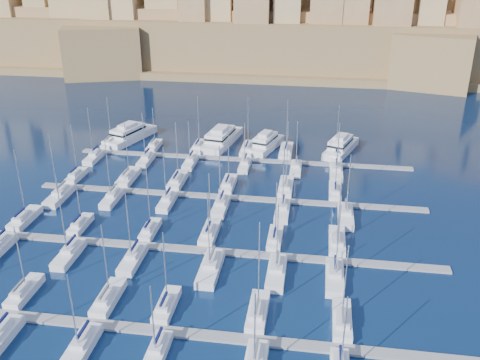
% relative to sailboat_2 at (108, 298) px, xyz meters
% --- Properties ---
extents(ground, '(600.00, 600.00, 0.00)m').
position_rel_sailboat_2_xyz_m(ground, '(11.63, 28.56, -0.74)').
color(ground, black).
rests_on(ground, ground).
extents(pontoon_near, '(84.00, 2.00, 0.40)m').
position_rel_sailboat_2_xyz_m(pontoon_near, '(11.63, -5.44, -0.54)').
color(pontoon_near, slate).
rests_on(pontoon_near, ground).
extents(pontoon_mid_near, '(84.00, 2.00, 0.40)m').
position_rel_sailboat_2_xyz_m(pontoon_mid_near, '(11.63, 16.56, -0.54)').
color(pontoon_mid_near, slate).
rests_on(pontoon_mid_near, ground).
extents(pontoon_mid_far, '(84.00, 2.00, 0.40)m').
position_rel_sailboat_2_xyz_m(pontoon_mid_far, '(11.63, 38.56, -0.54)').
color(pontoon_mid_far, slate).
rests_on(pontoon_mid_far, ground).
extents(pontoon_far, '(84.00, 2.00, 0.40)m').
position_rel_sailboat_2_xyz_m(pontoon_far, '(11.63, 60.56, -0.54)').
color(pontoon_far, slate).
rests_on(pontoon_far, ground).
extents(sailboat_1, '(2.54, 8.46, 12.22)m').
position_rel_sailboat_2_xyz_m(sailboat_1, '(-13.55, -0.32, -0.02)').
color(sailboat_1, silver).
rests_on(sailboat_1, ground).
extents(sailboat_2, '(2.74, 9.12, 13.48)m').
position_rel_sailboat_2_xyz_m(sailboat_2, '(0.00, 0.00, 0.00)').
color(sailboat_2, silver).
rests_on(sailboat_2, ground).
extents(sailboat_3, '(2.52, 8.39, 13.25)m').
position_rel_sailboat_2_xyz_m(sailboat_3, '(9.29, -0.36, -0.01)').
color(sailboat_3, silver).
rests_on(sailboat_3, ground).
extents(sailboat_4, '(2.78, 9.26, 15.74)m').
position_rel_sailboat_2_xyz_m(sailboat_4, '(23.00, 0.07, 0.02)').
color(sailboat_4, silver).
rests_on(sailboat_4, ground).
extents(sailboat_5, '(2.70, 9.00, 13.22)m').
position_rel_sailboat_2_xyz_m(sailboat_5, '(35.20, -0.06, -0.00)').
color(sailboat_5, silver).
rests_on(sailboat_5, ground).
extents(sailboat_8, '(2.77, 9.22, 13.07)m').
position_rel_sailboat_2_xyz_m(sailboat_8, '(0.40, -10.94, -0.00)').
color(sailboat_8, silver).
rests_on(sailboat_8, ground).
extents(sailboat_9, '(2.40, 8.00, 11.99)m').
position_rel_sailboat_2_xyz_m(sailboat_9, '(10.79, -10.34, -0.02)').
color(sailboat_9, silver).
rests_on(sailboat_9, ground).
extents(sailboat_12, '(2.80, 9.32, 15.35)m').
position_rel_sailboat_2_xyz_m(sailboat_12, '(-25.84, 22.10, 0.02)').
color(sailboat_12, silver).
rests_on(sailboat_12, ground).
extents(sailboat_13, '(2.33, 7.77, 10.62)m').
position_rel_sailboat_2_xyz_m(sailboat_13, '(-13.92, 21.34, -0.04)').
color(sailboat_13, silver).
rests_on(sailboat_13, ground).
extents(sailboat_14, '(2.35, 7.83, 13.70)m').
position_rel_sailboat_2_xyz_m(sailboat_14, '(-0.06, 21.37, -0.00)').
color(sailboat_14, silver).
rests_on(sailboat_14, ground).
extents(sailboat_15, '(2.76, 9.21, 12.90)m').
position_rel_sailboat_2_xyz_m(sailboat_15, '(11.33, 22.05, -0.00)').
color(sailboat_15, silver).
rests_on(sailboat_15, ground).
extents(sailboat_16, '(2.53, 8.42, 12.09)m').
position_rel_sailboat_2_xyz_m(sailboat_16, '(23.58, 21.66, -0.02)').
color(sailboat_16, silver).
rests_on(sailboat_16, ground).
extents(sailboat_17, '(2.92, 9.72, 13.31)m').
position_rel_sailboat_2_xyz_m(sailboat_17, '(34.82, 22.29, 0.00)').
color(sailboat_17, silver).
rests_on(sailboat_17, ground).
extents(sailboat_19, '(2.75, 9.16, 15.71)m').
position_rel_sailboat_2_xyz_m(sailboat_19, '(-11.45, 11.09, 0.02)').
color(sailboat_19, silver).
rests_on(sailboat_19, ground).
extents(sailboat_20, '(2.73, 9.12, 14.50)m').
position_rel_sailboat_2_xyz_m(sailboat_20, '(0.10, 11.11, 0.01)').
color(sailboat_20, silver).
rests_on(sailboat_20, ground).
extents(sailboat_21, '(3.18, 10.59, 15.26)m').
position_rel_sailboat_2_xyz_m(sailboat_21, '(13.84, 10.39, 0.03)').
color(sailboat_21, silver).
rests_on(sailboat_21, ground).
extents(sailboat_22, '(2.95, 9.83, 13.88)m').
position_rel_sailboat_2_xyz_m(sailboat_22, '(24.82, 10.76, 0.01)').
color(sailboat_22, silver).
rests_on(sailboat_22, ground).
extents(sailboat_23, '(2.91, 9.70, 14.42)m').
position_rel_sailboat_2_xyz_m(sailboat_23, '(34.28, 10.83, 0.01)').
color(sailboat_23, silver).
rests_on(sailboat_23, ground).
extents(sailboat_24, '(2.40, 7.99, 13.44)m').
position_rel_sailboat_2_xyz_m(sailboat_24, '(-24.67, 43.45, -0.01)').
color(sailboat_24, silver).
rests_on(sailboat_24, ground).
extents(sailboat_25, '(2.99, 9.97, 13.95)m').
position_rel_sailboat_2_xyz_m(sailboat_25, '(-12.44, 44.42, 0.01)').
color(sailboat_25, silver).
rests_on(sailboat_25, ground).
extents(sailboat_26, '(2.91, 9.71, 14.69)m').
position_rel_sailboat_2_xyz_m(sailboat_26, '(-0.69, 44.29, 0.02)').
color(sailboat_26, silver).
rests_on(sailboat_26, ground).
extents(sailboat_27, '(2.76, 9.20, 13.96)m').
position_rel_sailboat_2_xyz_m(sailboat_27, '(11.10, 44.04, 0.00)').
color(sailboat_27, silver).
rests_on(sailboat_27, ground).
extents(sailboat_28, '(2.99, 9.95, 16.03)m').
position_rel_sailboat_2_xyz_m(sailboat_28, '(23.94, 44.41, 0.03)').
color(sailboat_28, silver).
rests_on(sailboat_28, ground).
extents(sailboat_29, '(2.56, 8.54, 12.47)m').
position_rel_sailboat_2_xyz_m(sailboat_29, '(34.69, 43.72, -0.01)').
color(sailboat_29, silver).
rests_on(sailboat_29, ground).
extents(sailboat_30, '(2.96, 9.86, 15.52)m').
position_rel_sailboat_2_xyz_m(sailboat_30, '(-23.69, 32.75, 0.02)').
color(sailboat_30, silver).
rests_on(sailboat_30, ground).
extents(sailboat_31, '(2.58, 8.60, 14.43)m').
position_rel_sailboat_2_xyz_m(sailboat_31, '(-12.14, 33.37, 0.01)').
color(sailboat_31, silver).
rests_on(sailboat_31, ground).
extents(sailboat_32, '(2.51, 8.36, 13.37)m').
position_rel_sailboat_2_xyz_m(sailboat_32, '(-0.12, 33.48, -0.01)').
color(sailboat_32, silver).
rests_on(sailboat_32, ground).
extents(sailboat_33, '(2.77, 9.23, 14.44)m').
position_rel_sailboat_2_xyz_m(sailboat_33, '(11.38, 33.06, 0.01)').
color(sailboat_33, silver).
rests_on(sailboat_33, ground).
extents(sailboat_34, '(2.75, 9.18, 14.81)m').
position_rel_sailboat_2_xyz_m(sailboat_34, '(24.09, 33.08, 0.01)').
color(sailboat_34, silver).
rests_on(sailboat_34, ground).
extents(sailboat_35, '(3.01, 10.04, 14.27)m').
position_rel_sailboat_2_xyz_m(sailboat_35, '(36.64, 32.66, 0.02)').
color(sailboat_35, silver).
rests_on(sailboat_35, ground).
extents(sailboat_36, '(2.60, 8.67, 13.60)m').
position_rel_sailboat_2_xyz_m(sailboat_36, '(-24.98, 65.78, -0.00)').
color(sailboat_36, silver).
rests_on(sailboat_36, ground).
extents(sailboat_37, '(2.40, 8.01, 11.36)m').
position_rel_sailboat_2_xyz_m(sailboat_37, '(-12.61, 65.46, -0.03)').
color(sailboat_37, silver).
rests_on(sailboat_37, ground).
extents(sailboat_38, '(2.86, 9.52, 14.61)m').
position_rel_sailboat_2_xyz_m(sailboat_38, '(-0.69, 66.20, 0.01)').
color(sailboat_38, silver).
rests_on(sailboat_38, ground).
extents(sailboat_39, '(3.10, 10.33, 14.89)m').
position_rel_sailboat_2_xyz_m(sailboat_39, '(12.34, 66.60, 0.02)').
color(sailboat_39, silver).
rests_on(sailboat_39, ground).
extents(sailboat_40, '(3.16, 10.52, 14.51)m').
position_rel_sailboat_2_xyz_m(sailboat_40, '(22.42, 66.69, 0.02)').
color(sailboat_40, silver).
rests_on(sailboat_40, ground).
extents(sailboat_41, '(2.73, 9.10, 13.93)m').
position_rel_sailboat_2_xyz_m(sailboat_41, '(35.16, 65.99, 0.00)').
color(sailboat_41, silver).
rests_on(sailboat_41, ground).
extents(sailboat_42, '(2.62, 8.73, 14.03)m').
position_rel_sailboat_2_xyz_m(sailboat_42, '(-25.25, 55.30, 0.00)').
color(sailboat_42, silver).
rests_on(sailboat_42, ground).
extents(sailboat_43, '(2.55, 8.51, 13.35)m').
position_rel_sailboat_2_xyz_m(sailboat_43, '(-11.68, 55.41, -0.01)').
color(sailboat_43, silver).
rests_on(sailboat_43, ground).
extents(sailboat_44, '(2.49, 8.28, 11.78)m').
position_rel_sailboat_2_xyz_m(sailboat_44, '(-0.39, 55.52, -0.02)').
color(sailboat_44, silver).
rests_on(sailboat_44, ground).
extents(sailboat_45, '(2.40, 8.01, 11.95)m').
position_rel_sailboat_2_xyz_m(sailboat_45, '(13.17, 55.66, -0.02)').
color(sailboat_45, silver).
rests_on(sailboat_45, ground).
extents(sailboat_46, '(2.59, 8.62, 13.07)m').
position_rel_sailboat_2_xyz_m(sailboat_46, '(25.57, 55.36, -0.01)').
color(sailboat_46, silver).
rests_on(sailboat_46, ground).
extents(sailboat_47, '(2.99, 9.96, 13.45)m').
position_rel_sailboat_2_xyz_m(sailboat_47, '(35.10, 54.70, 0.01)').
color(sailboat_47, silver).
rests_on(sailboat_47, ground).
extents(motor_yacht_a, '(10.86, 18.69, 5.25)m').
position_rel_sailboat_2_xyz_m(motor_yacht_a, '(-21.27, 70.68, 0.99)').
color(motor_yacht_a, silver).
rests_on(motor_yacht_a, ground).
extents(motor_yacht_b, '(9.03, 20.31, 5.25)m').
position_rel_sailboat_2_xyz_m(motor_yacht_b, '(4.39, 71.48, 0.99)').
color(motor_yacht_b, silver).
rests_on(motor_yacht_b, ground).
extents(motor_yacht_c, '(8.59, 15.45, 5.25)m').
position_rel_sailboat_2_xyz_m(motor_yacht_c, '(16.87, 69.18, 0.99)').
color(motor_yacht_c, silver).
rests_on(motor_yacht_c, ground).
extents(motor_yacht_d, '(9.82, 16.70, 5.25)m').
position_rel_sailboat_2_xyz_m(motor_yacht_d, '(36.42, 69.76, 0.99)').
color(motor_yacht_d, silver).
rests_on(motor_yacht_d, ground).
extents(fortified_city, '(460.00, 108.95, 59.52)m').
position_rel_sailboat_2_xyz_m(fortified_city, '(11.44, 183.82, 14.00)').
color(fortified_city, brown).
rests_on(fortified_city, ground).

